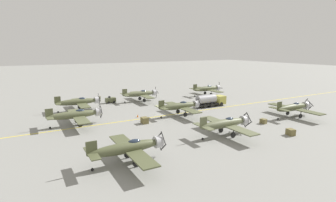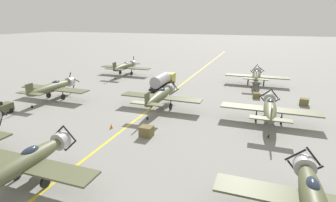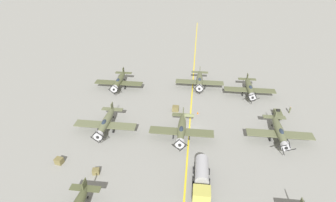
{
  "view_description": "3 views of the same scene",
  "coord_description": "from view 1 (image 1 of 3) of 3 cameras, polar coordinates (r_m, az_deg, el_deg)",
  "views": [
    {
      "loc": [
        47.55,
        -24.85,
        14.09
      ],
      "look_at": [
        1.99,
        0.49,
        3.53
      ],
      "focal_mm": 28.0,
      "sensor_mm": 36.0,
      "label": 1
    },
    {
      "loc": [
        14.71,
        -29.82,
        12.52
      ],
      "look_at": [
        3.6,
        1.08,
        2.25
      ],
      "focal_mm": 28.0,
      "sensor_mm": 36.0,
      "label": 2
    },
    {
      "loc": [
        -0.53,
        42.85,
        31.93
      ],
      "look_at": [
        4.78,
        -3.16,
        3.78
      ],
      "focal_mm": 28.0,
      "sensor_mm": 36.0,
      "label": 3
    }
  ],
  "objects": [
    {
      "name": "supply_crate_outboard",
      "position": [
        47.86,
        25.13,
        -6.14
      ],
      "size": [
        1.44,
        1.28,
        1.04
      ],
      "primitive_type": "cube",
      "rotation": [
        0.0,
        0.0,
        -0.21
      ],
      "color": "brown",
      "rests_on": "ground"
    },
    {
      "name": "airplane_near_right",
      "position": [
        33.21,
        -8.54,
        -10.01
      ],
      "size": [
        12.0,
        9.98,
        3.65
      ],
      "rotation": [
        0.0,
        0.0,
        0.15
      ],
      "color": "#4E5334",
      "rests_on": "ground"
    },
    {
      "name": "airplane_mid_left",
      "position": [
        70.79,
        -5.96,
        1.56
      ],
      "size": [
        12.0,
        9.98,
        3.69
      ],
      "rotation": [
        0.0,
        0.0,
        -0.01
      ],
      "color": "#5A5F41",
      "rests_on": "ground"
    },
    {
      "name": "airplane_mid_right",
      "position": [
        43.85,
        12.44,
        -4.82
      ],
      "size": [
        12.0,
        9.98,
        3.65
      ],
      "rotation": [
        0.0,
        0.0,
        0.16
      ],
      "color": "#5E6344",
      "rests_on": "ground"
    },
    {
      "name": "airplane_far_left",
      "position": [
        80.26,
        8.54,
        2.66
      ],
      "size": [
        12.0,
        9.98,
        3.8
      ],
      "rotation": [
        0.0,
        0.0,
        0.06
      ],
      "color": "#525739",
      "rests_on": "ground"
    },
    {
      "name": "airplane_far_right",
      "position": [
        60.24,
        25.67,
        -1.27
      ],
      "size": [
        12.0,
        9.98,
        3.65
      ],
      "rotation": [
        0.0,
        0.0,
        0.23
      ],
      "color": "#4A4F30",
      "rests_on": "ground"
    },
    {
      "name": "ground_plane",
      "position": [
        55.48,
        -1.44,
        -3.27
      ],
      "size": [
        400.0,
        400.0,
        0.0
      ],
      "primitive_type": "plane",
      "color": "gray"
    },
    {
      "name": "airplane_near_left",
      "position": [
        63.3,
        -18.82,
        -0.17
      ],
      "size": [
        12.0,
        9.98,
        3.65
      ],
      "rotation": [
        0.0,
        0.0,
        -0.28
      ],
      "color": "#535839",
      "rests_on": "ground"
    },
    {
      "name": "tow_tractor",
      "position": [
        70.02,
        -12.41,
        0.23
      ],
      "size": [
        1.57,
        2.6,
        1.79
      ],
      "color": "#515638",
      "rests_on": "ground"
    },
    {
      "name": "fuel_tanker",
      "position": [
        65.07,
        9.25,
        0.15
      ],
      "size": [
        2.67,
        8.0,
        2.98
      ],
      "color": "black",
      "rests_on": "ground"
    },
    {
      "name": "taxiway_stripe",
      "position": [
        55.48,
        -1.44,
        -3.27
      ],
      "size": [
        0.3,
        160.0,
        0.01
      ],
      "primitive_type": "cube",
      "color": "yellow",
      "rests_on": "ground"
    },
    {
      "name": "ground_crew_walking",
      "position": [
        72.34,
        -14.59,
        0.56
      ],
      "size": [
        0.36,
        0.36,
        1.63
      ],
      "color": "#515638",
      "rests_on": "ground"
    },
    {
      "name": "supply_crate_by_tanker",
      "position": [
        50.15,
        -5.12,
        -4.22
      ],
      "size": [
        1.44,
        1.21,
        1.17
      ],
      "primitive_type": "cube",
      "rotation": [
        0.0,
        0.0,
        -0.03
      ],
      "color": "brown",
      "rests_on": "ground"
    },
    {
      "name": "airplane_near_center",
      "position": [
        51.3,
        -19.39,
        -2.83
      ],
      "size": [
        12.0,
        9.98,
        3.65
      ],
      "rotation": [
        0.0,
        0.0,
        0.18
      ],
      "color": "#575C3E",
      "rests_on": "ground"
    },
    {
      "name": "supply_crate_mid_lane",
      "position": [
        53.11,
        20.04,
        -4.15
      ],
      "size": [
        1.23,
        1.08,
        0.9
      ],
      "primitive_type": "cube",
      "rotation": [
        0.0,
        0.0,
        0.19
      ],
      "color": "brown",
      "rests_on": "ground"
    },
    {
      "name": "airplane_mid_center",
      "position": [
        55.61,
        2.68,
        -1.11
      ],
      "size": [
        12.0,
        9.98,
        3.65
      ],
      "rotation": [
        0.0,
        0.0,
        0.26
      ],
      "color": "#535839",
      "rests_on": "ground"
    },
    {
      "name": "traffic_cone",
      "position": [
        54.8,
        -6.62,
        -3.23
      ],
      "size": [
        0.36,
        0.36,
        0.55
      ],
      "primitive_type": "cone",
      "color": "orange",
      "rests_on": "ground"
    }
  ]
}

